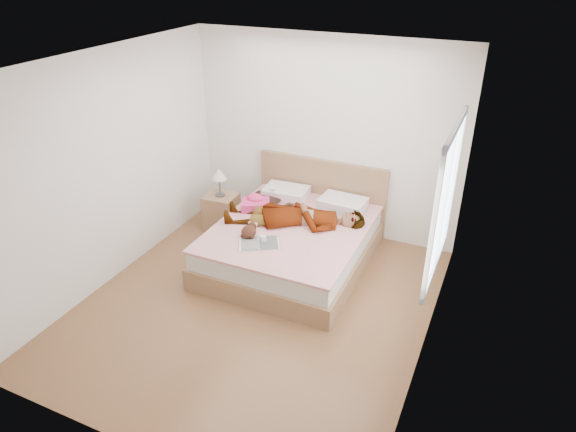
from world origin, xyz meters
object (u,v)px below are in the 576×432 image
at_px(woman, 295,213).
at_px(bed, 294,240).
at_px(phone, 273,187).
at_px(towel, 255,203).
at_px(plush_toy, 249,231).
at_px(magazine, 259,243).
at_px(coffee_mug, 263,239).
at_px(nightstand, 221,210).

bearing_deg(woman, bed, -6.66).
height_order(phone, bed, bed).
relative_size(bed, towel, 4.71).
bearing_deg(plush_toy, phone, 99.76).
bearing_deg(woman, plush_toy, -48.36).
xyz_separation_m(towel, magazine, (0.45, -0.77, -0.07)).
distance_m(woman, bed, 0.36).
height_order(bed, magazine, bed).
bearing_deg(magazine, plush_toy, 150.24).
bearing_deg(towel, phone, 70.77).
xyz_separation_m(bed, coffee_mug, (-0.14, -0.56, 0.28)).
distance_m(woman, nightstand, 1.28).
relative_size(towel, magazine, 0.81).
bearing_deg(phone, towel, -127.11).
relative_size(coffee_mug, plush_toy, 0.43).
bearing_deg(towel, coffee_mug, -56.56).
bearing_deg(towel, nightstand, 167.47).
bearing_deg(woman, magazine, -30.64).
height_order(phone, magazine, phone).
relative_size(phone, towel, 0.24).
bearing_deg(bed, plush_toy, -124.08).
xyz_separation_m(coffee_mug, nightstand, (-1.08, 0.85, -0.25)).
xyz_separation_m(phone, towel, (-0.10, -0.30, -0.12)).
distance_m(towel, nightstand, 0.68).
distance_m(magazine, plush_toy, 0.22).
bearing_deg(coffee_mug, nightstand, 141.74).
distance_m(phone, plush_toy, 0.99).
distance_m(bed, plush_toy, 0.69).
bearing_deg(magazine, coffee_mug, 68.82).
xyz_separation_m(towel, plush_toy, (0.27, -0.67, 0.00)).
distance_m(woman, towel, 0.61).
bearing_deg(magazine, phone, 108.00).
distance_m(phone, bed, 0.81).
relative_size(phone, bed, 0.05).
xyz_separation_m(woman, towel, (-0.60, 0.10, -0.04)).
height_order(woman, magazine, woman).
xyz_separation_m(coffee_mug, plush_toy, (-0.20, 0.05, 0.03)).
height_order(bed, plush_toy, bed).
relative_size(magazine, plush_toy, 2.00).
xyz_separation_m(woman, nightstand, (-1.21, 0.24, -0.33)).
xyz_separation_m(plush_toy, nightstand, (-0.88, 0.80, -0.29)).
height_order(magazine, coffee_mug, coffee_mug).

